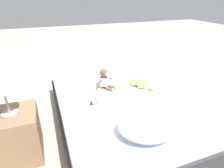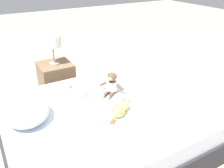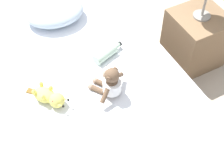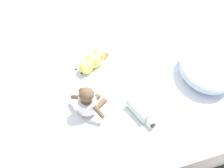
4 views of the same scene
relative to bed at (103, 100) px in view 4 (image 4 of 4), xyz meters
The scene contains 6 objects.
ground_plane 0.21m from the bed, ahead, with size 16.00×16.00×0.00m, color #B7A893.
bed is the anchor object (origin of this frame).
pillow 0.80m from the bed, 76.17° to the left, with size 0.54×0.47×0.16m.
plush_monkey 0.42m from the bed, 34.45° to the right, with size 0.25×0.25×0.24m.
plush_yellow_creature 0.31m from the bed, 166.77° to the right, with size 0.23×0.30×0.10m.
glass_bottle 0.46m from the bed, 22.75° to the left, with size 0.26×0.13×0.07m.
Camera 4 is at (1.47, -0.39, 2.17)m, focal length 51.75 mm.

